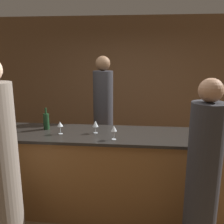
% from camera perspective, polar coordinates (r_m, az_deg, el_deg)
% --- Properties ---
extents(ground_plane, '(14.00, 14.00, 0.00)m').
position_cam_1_polar(ground_plane, '(3.57, 2.13, -21.53)').
color(ground_plane, brown).
extents(back_wall, '(8.00, 0.06, 2.80)m').
position_cam_1_polar(back_wall, '(5.48, 3.93, 6.58)').
color(back_wall, brown).
rests_on(back_wall, ground_plane).
extents(bar_counter, '(3.06, 0.74, 1.07)m').
position_cam_1_polar(bar_counter, '(3.29, 2.21, -13.84)').
color(bar_counter, brown).
rests_on(bar_counter, ground_plane).
extents(bartender, '(0.30, 0.30, 2.00)m').
position_cam_1_polar(bartender, '(3.87, -1.99, -3.00)').
color(bartender, '#2D2D33').
rests_on(bartender, ground_plane).
extents(guest_0, '(0.35, 0.35, 2.00)m').
position_cam_1_polar(guest_0, '(2.68, -24.12, -12.10)').
color(guest_0, gray).
rests_on(guest_0, ground_plane).
extents(guest_1, '(0.31, 0.31, 1.83)m').
position_cam_1_polar(guest_1, '(2.56, 19.98, -14.82)').
color(guest_1, '#2D2D33').
rests_on(guest_1, ground_plane).
extents(wine_bottle_0, '(0.08, 0.08, 0.28)m').
position_cam_1_polar(wine_bottle_0, '(3.35, -14.80, -2.00)').
color(wine_bottle_0, '#19381E').
rests_on(wine_bottle_0, bar_counter).
extents(wine_glass_0, '(0.07, 0.07, 0.17)m').
position_cam_1_polar(wine_glass_0, '(2.85, 0.45, -3.88)').
color(wine_glass_0, silver).
rests_on(wine_glass_0, bar_counter).
extents(wine_glass_1, '(0.07, 0.07, 0.16)m').
position_cam_1_polar(wine_glass_1, '(3.11, -11.79, -2.82)').
color(wine_glass_1, silver).
rests_on(wine_glass_1, bar_counter).
extents(wine_glass_2, '(0.07, 0.07, 0.17)m').
position_cam_1_polar(wine_glass_2, '(2.97, 22.47, -4.19)').
color(wine_glass_2, silver).
rests_on(wine_glass_2, bar_counter).
extents(wine_glass_3, '(0.07, 0.07, 0.16)m').
position_cam_1_polar(wine_glass_3, '(3.09, -3.81, -2.77)').
color(wine_glass_3, silver).
rests_on(wine_glass_3, bar_counter).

